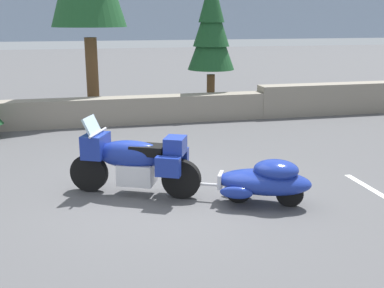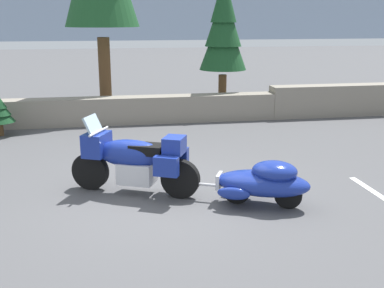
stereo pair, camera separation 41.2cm
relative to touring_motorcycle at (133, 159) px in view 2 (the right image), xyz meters
name	(u,v)px [view 2 (the right image)]	position (x,y,z in m)	size (l,w,h in m)	color
ground_plane	(161,196)	(0.44, -0.21, -0.62)	(80.00, 80.00, 0.00)	#4C4C4F
stone_guard_wall	(158,107)	(1.03, 5.67, -0.18)	(24.00, 0.61, 0.95)	gray
touring_motorcycle	(133,159)	(0.00, 0.00, 0.00)	(2.15, 1.31, 1.33)	black
car_shaped_trailer	(263,181)	(2.01, -0.93, -0.21)	(2.15, 1.26, 0.76)	black
pine_tree_secondary	(223,27)	(3.14, 6.57, 2.04)	(1.44, 1.44, 4.25)	brown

